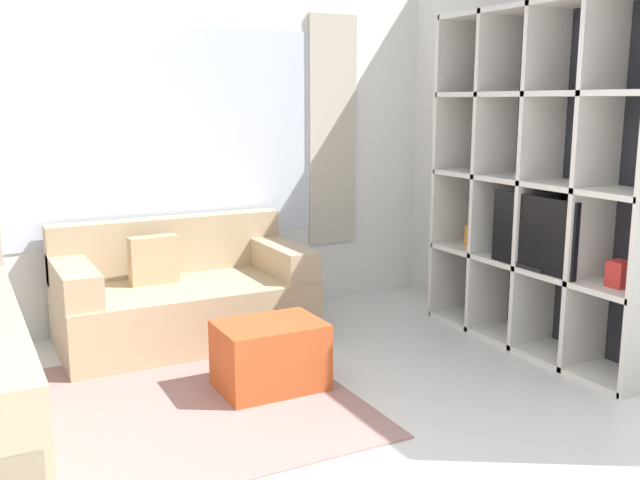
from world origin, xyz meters
TOP-DOWN VIEW (x-y plane):
  - wall_back at (0.00, 3.30)m, footprint 5.73×0.11m
  - wall_right at (2.30, 1.63)m, footprint 0.07×4.46m
  - area_rug at (-0.70, 1.66)m, footprint 2.43×1.88m
  - shelving_unit at (2.09, 1.49)m, footprint 0.41×1.89m
  - couch_main at (-0.06, 2.79)m, footprint 1.74×0.94m
  - ottoman at (0.13, 1.65)m, footprint 0.61×0.44m

SIDE VIEW (x-z plane):
  - area_rug at x=-0.70m, z-range 0.00..0.01m
  - ottoman at x=0.13m, z-range 0.00..0.41m
  - couch_main at x=-0.06m, z-range -0.11..0.73m
  - shelving_unit at x=2.09m, z-range -0.02..2.31m
  - wall_right at x=2.30m, z-range 0.00..2.70m
  - wall_back at x=0.00m, z-range 0.01..2.71m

